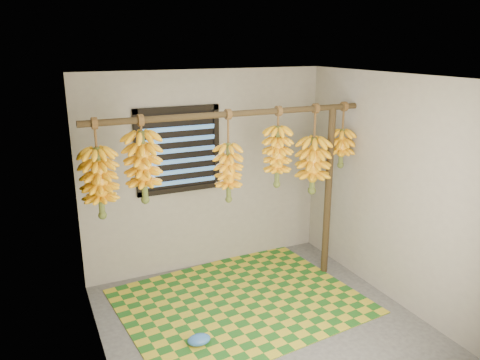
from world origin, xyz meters
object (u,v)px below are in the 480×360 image
banana_bunch_c (228,172)px  plastic_bag (199,340)px  banana_bunch_e (313,165)px  support_post (328,193)px  banana_bunch_f (341,148)px  banana_bunch_b (143,167)px  woven_mat (240,301)px  banana_bunch_a (100,183)px  banana_bunch_d (277,156)px

banana_bunch_c → plastic_bag: bearing=-130.4°
plastic_bag → banana_bunch_e: 2.24m
plastic_bag → support_post: bearing=21.2°
banana_bunch_f → banana_bunch_b: bearing=180.0°
support_post → woven_mat: 1.59m
banana_bunch_a → banana_bunch_b: 0.42m
plastic_bag → banana_bunch_b: size_ratio=0.26×
banana_bunch_b → woven_mat: bearing=-12.8°
banana_bunch_b → banana_bunch_d: same height
banana_bunch_a → banana_bunch_c: 1.29m
banana_bunch_e → banana_bunch_b: bearing=180.0°
banana_bunch_e → banana_bunch_d: bearing=-180.0°
woven_mat → plastic_bag: bearing=-141.7°
banana_bunch_d → support_post: bearing=0.0°
woven_mat → banana_bunch_a: bearing=171.1°
support_post → banana_bunch_e: 0.43m
banana_bunch_c → woven_mat: bearing=-79.4°
banana_bunch_a → banana_bunch_c: bearing=0.0°
banana_bunch_c → banana_bunch_e: (1.03, 0.00, -0.04)m
woven_mat → banana_bunch_a: 1.97m
woven_mat → banana_bunch_a: (-1.33, 0.21, 1.44)m
banana_bunch_c → banana_bunch_f: same height
banana_bunch_a → banana_bunch_c: (1.29, 0.00, -0.05)m
banana_bunch_c → banana_bunch_d: (0.57, -0.00, 0.11)m
woven_mat → banana_bunch_c: bearing=100.6°
banana_bunch_e → banana_bunch_a: bearing=180.0°
woven_mat → banana_bunch_d: (0.53, 0.21, 1.51)m
support_post → banana_bunch_b: bearing=180.0°
banana_bunch_c → banana_bunch_f: 1.42m
support_post → banana_bunch_d: size_ratio=2.29×
banana_bunch_b → banana_bunch_e: size_ratio=0.84×
banana_bunch_c → banana_bunch_e: same height
plastic_bag → banana_bunch_c: banana_bunch_c is taller
woven_mat → banana_bunch_e: banana_bunch_e is taller
banana_bunch_d → banana_bunch_f: bearing=0.0°
banana_bunch_e → banana_bunch_f: (0.38, -0.00, 0.16)m
woven_mat → banana_bunch_d: 1.61m
woven_mat → banana_bunch_c: 1.41m
plastic_bag → banana_bunch_c: bearing=49.6°
support_post → banana_bunch_f: (0.15, -0.00, 0.53)m
support_post → banana_bunch_b: size_ratio=2.37×
banana_bunch_a → banana_bunch_c: same height
support_post → banana_bunch_d: bearing=-180.0°
banana_bunch_b → banana_bunch_f: same height
banana_bunch_d → banana_bunch_e: (0.46, 0.00, -0.15)m
woven_mat → banana_bunch_f: (1.37, 0.21, 1.52)m
banana_bunch_a → banana_bunch_f: same height
plastic_bag → banana_bunch_e: size_ratio=0.22×
banana_bunch_b → banana_bunch_e: bearing=0.0°
plastic_bag → banana_bunch_a: banana_bunch_a is taller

